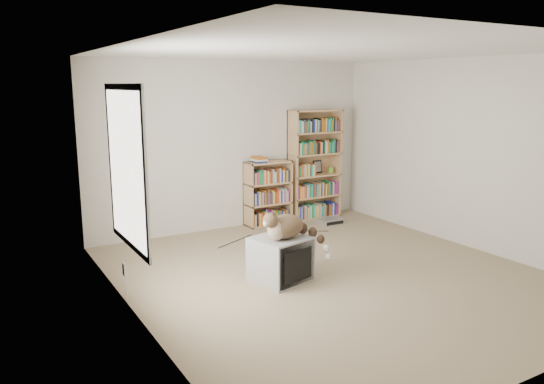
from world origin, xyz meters
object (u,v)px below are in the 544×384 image
bookcase_tall (314,167)px  dvd_player (330,221)px  cat (291,229)px  bookcase_short (268,195)px  crt_tv (280,259)px

bookcase_tall → dvd_player: 0.93m
cat → bookcase_short: (1.01, 2.27, -0.13)m
bookcase_tall → bookcase_short: 0.95m
dvd_player → bookcase_short: bearing=151.2°
cat → bookcase_short: bookcase_short is taller
cat → dvd_player: cat is taller
crt_tv → bookcase_short: bearing=49.8°
cat → bookcase_tall: bearing=36.7°
bookcase_tall → bookcase_short: bearing=-179.9°
bookcase_short → dvd_player: size_ratio=2.68×
crt_tv → dvd_player: size_ratio=1.84×
crt_tv → cat: 0.37m
bookcase_tall → dvd_player: bookcase_tall is taller
bookcase_short → bookcase_tall: bearing=0.1°
crt_tv → bookcase_tall: (1.97, 2.19, 0.59)m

